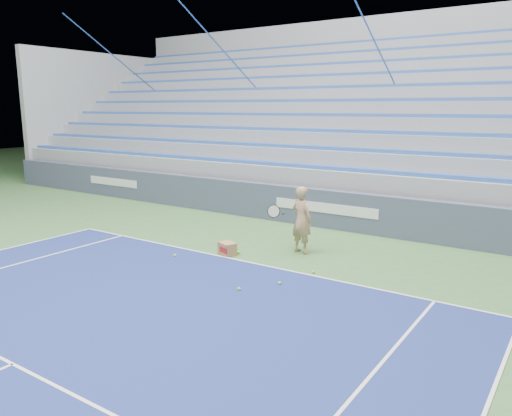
{
  "coord_description": "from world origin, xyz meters",
  "views": [
    {
      "loc": [
        6.19,
        3.14,
        3.42
      ],
      "look_at": [
        -0.09,
        12.38,
        1.15
      ],
      "focal_mm": 35.0,
      "sensor_mm": 36.0,
      "label": 1
    }
  ],
  "objects": [
    {
      "name": "bleachers",
      "position": [
        0.0,
        21.6,
        2.36
      ],
      "size": [
        31.0,
        9.15,
        7.3
      ],
      "color": "#919499",
      "rests_on": "ground"
    },
    {
      "name": "tennis_ball_4",
      "position": [
        0.89,
        10.36,
        0.03
      ],
      "size": [
        0.07,
        0.07,
        0.07
      ],
      "primitive_type": "sphere",
      "color": "#C7D52B",
      "rests_on": "ground"
    },
    {
      "name": "tennis_ball_2",
      "position": [
        -0.54,
        12.32,
        0.03
      ],
      "size": [
        0.07,
        0.07,
        0.07
      ],
      "primitive_type": "sphere",
      "color": "#C7D52B",
      "rests_on": "ground"
    },
    {
      "name": "sponsor_barrier",
      "position": [
        0.0,
        15.88,
        0.55
      ],
      "size": [
        30.0,
        0.32,
        1.1
      ],
      "color": "#3F4760",
      "rests_on": "ground"
    },
    {
      "name": "tennis_ball_0",
      "position": [
        -1.62,
        11.29,
        0.03
      ],
      "size": [
        0.07,
        0.07,
        0.07
      ],
      "primitive_type": "sphere",
      "color": "#C7D52B",
      "rests_on": "ground"
    },
    {
      "name": "ball_box",
      "position": [
        -0.71,
        12.1,
        0.15
      ],
      "size": [
        0.48,
        0.43,
        0.3
      ],
      "color": "#9B704B",
      "rests_on": "ground"
    },
    {
      "name": "tennis_player",
      "position": [
        0.63,
        13.24,
        0.81
      ],
      "size": [
        0.93,
        0.87,
        1.61
      ],
      "color": "tan",
      "rests_on": "ground"
    },
    {
      "name": "tennis_ball_3",
      "position": [
        1.37,
        11.07,
        0.03
      ],
      "size": [
        0.07,
        0.07,
        0.07
      ],
      "primitive_type": "sphere",
      "color": "#C7D52B",
      "rests_on": "ground"
    },
    {
      "name": "tennis_ball_1",
      "position": [
        1.59,
        12.05,
        0.03
      ],
      "size": [
        0.07,
        0.07,
        0.07
      ],
      "primitive_type": "sphere",
      "color": "#C7D52B",
      "rests_on": "ground"
    }
  ]
}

